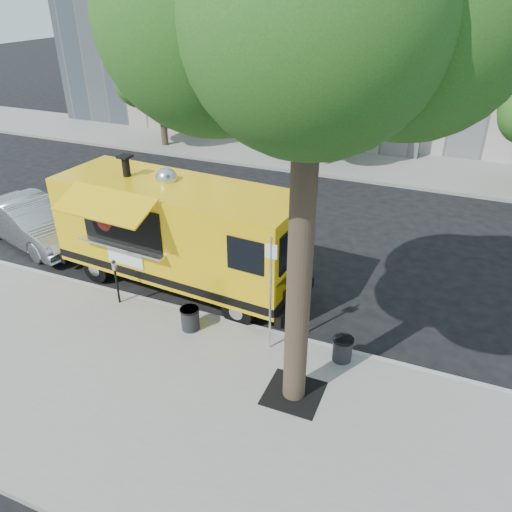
% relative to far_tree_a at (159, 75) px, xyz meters
% --- Properties ---
extents(ground, '(120.00, 120.00, 0.00)m').
position_rel_far_tree_a_xyz_m(ground, '(10.00, -12.30, -3.78)').
color(ground, black).
rests_on(ground, ground).
extents(sidewalk, '(60.00, 6.00, 0.15)m').
position_rel_far_tree_a_xyz_m(sidewalk, '(10.00, -16.30, -3.70)').
color(sidewalk, gray).
rests_on(sidewalk, ground).
extents(curb, '(60.00, 0.14, 0.16)m').
position_rel_far_tree_a_xyz_m(curb, '(10.00, -13.23, -3.70)').
color(curb, '#999993').
rests_on(curb, ground).
extents(far_sidewalk, '(60.00, 5.00, 0.15)m').
position_rel_far_tree_a_xyz_m(far_sidewalk, '(10.00, 1.20, -3.70)').
color(far_sidewalk, gray).
rests_on(far_sidewalk, ground).
extents(tree_well, '(1.20, 1.20, 0.02)m').
position_rel_far_tree_a_xyz_m(tree_well, '(12.60, -15.10, -3.62)').
color(tree_well, black).
rests_on(tree_well, sidewalk).
extents(far_tree_a, '(3.42, 3.42, 5.36)m').
position_rel_far_tree_a_xyz_m(far_tree_a, '(0.00, 0.00, 0.00)').
color(far_tree_a, '#33261C').
rests_on(far_tree_a, far_sidewalk).
extents(far_tree_b, '(3.60, 3.60, 5.50)m').
position_rel_far_tree_a_xyz_m(far_tree_b, '(9.00, 0.40, 0.06)').
color(far_tree_b, '#33261C').
rests_on(far_tree_b, far_sidewalk).
extents(sign_post, '(0.28, 0.06, 3.00)m').
position_rel_far_tree_a_xyz_m(sign_post, '(11.55, -13.85, -1.93)').
color(sign_post, silver).
rests_on(sign_post, sidewalk).
extents(parking_meter, '(0.11, 0.11, 1.33)m').
position_rel_far_tree_a_xyz_m(parking_meter, '(7.00, -13.65, -2.79)').
color(parking_meter, black).
rests_on(parking_meter, sidewalk).
extents(food_truck, '(7.61, 3.73, 3.70)m').
position_rel_far_tree_a_xyz_m(food_truck, '(7.96, -11.94, -2.04)').
color(food_truck, yellow).
rests_on(food_truck, ground).
extents(sedan, '(5.00, 2.88, 1.56)m').
position_rel_far_tree_a_xyz_m(sedan, '(1.94, -11.53, -3.00)').
color(sedan, '#A7A8AE').
rests_on(sedan, ground).
extents(trash_bin_left, '(0.50, 0.50, 0.60)m').
position_rel_far_tree_a_xyz_m(trash_bin_left, '(13.28, -13.60, -3.31)').
color(trash_bin_left, black).
rests_on(trash_bin_left, sidewalk).
extents(trash_bin_right, '(0.51, 0.51, 0.61)m').
position_rel_far_tree_a_xyz_m(trash_bin_right, '(9.41, -13.93, -3.30)').
color(trash_bin_right, black).
rests_on(trash_bin_right, sidewalk).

